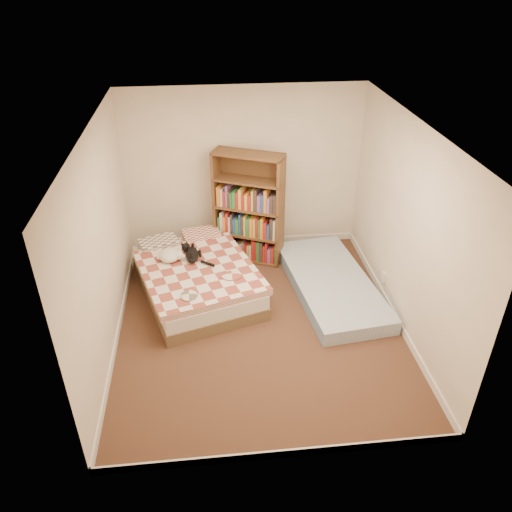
{
  "coord_description": "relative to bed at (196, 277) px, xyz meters",
  "views": [
    {
      "loc": [
        -0.57,
        -4.93,
        4.04
      ],
      "look_at": [
        -0.0,
        0.3,
        0.81
      ],
      "focal_mm": 35.0,
      "sensor_mm": 36.0,
      "label": 1
    }
  ],
  "objects": [
    {
      "name": "bookshelf",
      "position": [
        0.8,
        0.84,
        0.36
      ],
      "size": [
        1.14,
        0.74,
        1.68
      ],
      "rotation": [
        0.0,
        0.0,
        -0.43
      ],
      "color": "#523C1C",
      "rests_on": "room"
    },
    {
      "name": "black_cat",
      "position": [
        -0.03,
        0.13,
        0.29
      ],
      "size": [
        0.32,
        0.65,
        0.15
      ],
      "rotation": [
        0.0,
        0.0,
        0.44
      ],
      "color": "black",
      "rests_on": "bed"
    },
    {
      "name": "bed",
      "position": [
        0.0,
        0.0,
        0.0
      ],
      "size": [
        1.86,
        2.25,
        0.52
      ],
      "rotation": [
        0.0,
        0.0,
        0.3
      ],
      "color": "brown",
      "rests_on": "room"
    },
    {
      "name": "room",
      "position": [
        0.77,
        -0.78,
        0.96
      ],
      "size": [
        3.51,
        4.01,
        2.51
      ],
      "color": "#452C1D",
      "rests_on": "ground"
    },
    {
      "name": "floor_mattress",
      "position": [
        1.84,
        -0.18,
        -0.14
      ],
      "size": [
        1.25,
        2.31,
        0.2
      ],
      "primitive_type": "cube",
      "rotation": [
        0.0,
        0.0,
        0.12
      ],
      "color": "#7BA4CD",
      "rests_on": "room"
    },
    {
      "name": "white_dog",
      "position": [
        -0.33,
        0.09,
        0.31
      ],
      "size": [
        0.4,
        0.42,
        0.15
      ],
      "rotation": [
        0.0,
        0.0,
        0.5
      ],
      "color": "white",
      "rests_on": "bed"
    }
  ]
}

